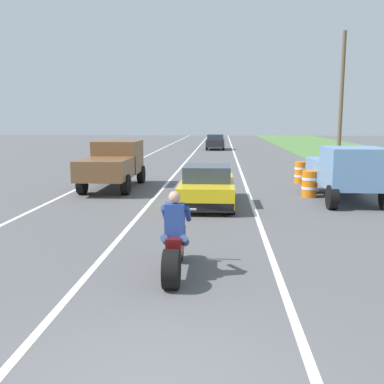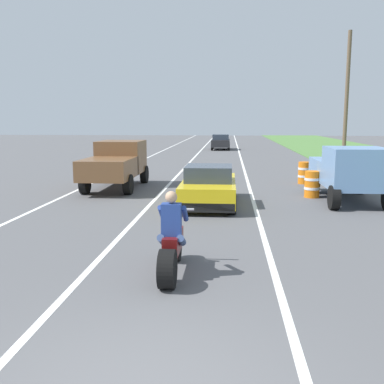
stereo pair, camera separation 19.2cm
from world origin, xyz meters
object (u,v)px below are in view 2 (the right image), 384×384
pickup_truck_right_shoulder_light_blue (349,170)px  distant_car_far_ahead (221,142)px  construction_barrel_nearest (312,184)px  motorcycle_with_rider (172,246)px  sports_car_yellow (209,187)px  pickup_truck_left_lane_brown (116,162)px  construction_barrel_mid (304,173)px

pickup_truck_right_shoulder_light_blue → distant_car_far_ahead: 28.21m
construction_barrel_nearest → motorcycle_with_rider: bearing=-114.9°
motorcycle_with_rider → sports_car_yellow: bearing=87.1°
construction_barrel_nearest → distant_car_far_ahead: 27.42m
sports_car_yellow → pickup_truck_left_lane_brown: 5.38m
motorcycle_with_rider → distant_car_far_ahead: motorcycle_with_rider is taller
construction_barrel_nearest → construction_barrel_mid: size_ratio=1.00×
motorcycle_with_rider → construction_barrel_nearest: size_ratio=2.21×
motorcycle_with_rider → pickup_truck_left_lane_brown: pickup_truck_left_lane_brown is taller
construction_barrel_nearest → distant_car_far_ahead: (-3.98, 27.13, 0.27)m
pickup_truck_right_shoulder_light_blue → construction_barrel_mid: (-0.84, 4.30, -0.60)m
sports_car_yellow → pickup_truck_right_shoulder_light_blue: (4.98, 1.17, 0.48)m
construction_barrel_nearest → construction_barrel_mid: bearing=85.1°
sports_car_yellow → construction_barrel_nearest: (3.82, 1.78, -0.13)m
motorcycle_with_rider → distant_car_far_ahead: 36.12m
pickup_truck_left_lane_brown → construction_barrel_mid: 8.52m
sports_car_yellow → construction_barrel_mid: 6.86m
construction_barrel_mid → distant_car_far_ahead: size_ratio=0.25×
motorcycle_with_rider → sports_car_yellow: motorcycle_with_rider is taller
pickup_truck_right_shoulder_light_blue → sports_car_yellow: bearing=-166.7°
pickup_truck_right_shoulder_light_blue → distant_car_far_ahead: size_ratio=1.20×
pickup_truck_left_lane_brown → construction_barrel_mid: bearing=13.8°
pickup_truck_right_shoulder_light_blue → motorcycle_with_rider: bearing=-122.5°
motorcycle_with_rider → distant_car_far_ahead: size_ratio=0.55×
sports_car_yellow → pickup_truck_left_lane_brown: size_ratio=0.90×
pickup_truck_right_shoulder_light_blue → construction_barrel_nearest: bearing=152.3°
motorcycle_with_rider → sports_car_yellow: size_ratio=0.51×
motorcycle_with_rider → distant_car_far_ahead: bearing=89.7°
sports_car_yellow → construction_barrel_mid: sports_car_yellow is taller
construction_barrel_mid → motorcycle_with_rider: bearing=-109.5°
pickup_truck_right_shoulder_light_blue → construction_barrel_nearest: 1.44m
pickup_truck_left_lane_brown → distant_car_far_ahead: 25.78m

